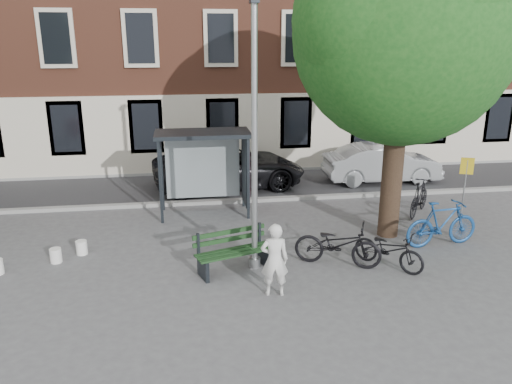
{
  "coord_description": "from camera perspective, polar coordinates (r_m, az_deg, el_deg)",
  "views": [
    {
      "loc": [
        -1.58,
        -10.9,
        5.28
      ],
      "look_at": [
        0.27,
        1.59,
        1.4
      ],
      "focal_mm": 35.0,
      "sensor_mm": 36.0,
      "label": 1
    }
  ],
  "objects": [
    {
      "name": "bench",
      "position": [
        11.87,
        -2.59,
        -7.01
      ],
      "size": [
        1.94,
        1.13,
        0.95
      ],
      "rotation": [
        0.0,
        0.0,
        0.32
      ],
      "color": "#1E2328",
      "rests_on": "ground"
    },
    {
      "name": "bucket_b",
      "position": [
        13.32,
        -21.91,
        -6.75
      ],
      "size": [
        0.35,
        0.35,
        0.36
      ],
      "primitive_type": "cylinder",
      "rotation": [
        0.0,
        0.0,
        -0.32
      ],
      "color": "white",
      "rests_on": "ground"
    },
    {
      "name": "car_dark",
      "position": [
        18.41,
        -3.07,
        2.89
      ],
      "size": [
        5.85,
        3.26,
        1.55
      ],
      "primitive_type": "imported",
      "rotation": [
        0.0,
        0.0,
        1.7
      ],
      "color": "black",
      "rests_on": "ground"
    },
    {
      "name": "tree_right",
      "position": [
        13.5,
        16.88,
        17.82
      ],
      "size": [
        5.76,
        5.6,
        8.2
      ],
      "color": "black",
      "rests_on": "ground"
    },
    {
      "name": "notice_sign",
      "position": [
        15.32,
        22.85,
        1.65
      ],
      "size": [
        0.35,
        0.17,
        2.1
      ],
      "rotation": [
        0.0,
        0.0,
        -0.39
      ],
      "color": "#9EA0A3",
      "rests_on": "ground"
    },
    {
      "name": "bike_c",
      "position": [
        12.4,
        14.94,
        -6.35
      ],
      "size": [
        1.65,
        1.76,
        0.94
      ],
      "primitive_type": "imported",
      "rotation": [
        0.0,
        0.0,
        0.72
      ],
      "color": "black",
      "rests_on": "ground"
    },
    {
      "name": "car_silver",
      "position": [
        19.7,
        14.17,
        3.19
      ],
      "size": [
        4.41,
        1.59,
        1.45
      ],
      "primitive_type": "imported",
      "rotation": [
        0.0,
        0.0,
        1.56
      ],
      "color": "#94989B",
      "rests_on": "ground"
    },
    {
      "name": "bike_a",
      "position": [
        12.23,
        9.33,
        -5.9
      ],
      "size": [
        2.21,
        1.53,
        1.1
      ],
      "primitive_type": "imported",
      "rotation": [
        0.0,
        0.0,
        1.15
      ],
      "color": "black",
      "rests_on": "ground"
    },
    {
      "name": "curb_far",
      "position": [
        20.63,
        -3.76,
        2.39
      ],
      "size": [
        40.0,
        0.25,
        0.12
      ],
      "primitive_type": "cube",
      "color": "gray",
      "rests_on": "ground"
    },
    {
      "name": "lamppost",
      "position": [
        11.29,
        -0.18,
        4.31
      ],
      "size": [
        0.28,
        0.35,
        6.11
      ],
      "color": "#9EA0A3",
      "rests_on": "ground"
    },
    {
      "name": "curb_near",
      "position": [
        16.81,
        -2.61,
        -1.03
      ],
      "size": [
        40.0,
        0.25,
        0.12
      ],
      "primitive_type": "cube",
      "color": "gray",
      "rests_on": "ground"
    },
    {
      "name": "ground",
      "position": [
        12.21,
        -0.17,
        -8.53
      ],
      "size": [
        90.0,
        90.0,
        0.0
      ],
      "primitive_type": "plane",
      "color": "#4C4C4F",
      "rests_on": "ground"
    },
    {
      "name": "bike_b",
      "position": [
        14.05,
        20.5,
        -3.4
      ],
      "size": [
        2.13,
        0.81,
        1.25
      ],
      "primitive_type": "imported",
      "rotation": [
        0.0,
        0.0,
        1.68
      ],
      "color": "navy",
      "rests_on": "ground"
    },
    {
      "name": "road",
      "position": [
        18.73,
        -3.24,
        0.7
      ],
      "size": [
        40.0,
        4.0,
        0.01
      ],
      "primitive_type": "cube",
      "color": "#28282B",
      "rests_on": "ground"
    },
    {
      "name": "bike_d",
      "position": [
        16.35,
        18.16,
        -0.6
      ],
      "size": [
        1.59,
        1.73,
        1.1
      ],
      "primitive_type": "imported",
      "rotation": [
        0.0,
        0.0,
        2.43
      ],
      "color": "black",
      "rests_on": "ground"
    },
    {
      "name": "bus_shelter",
      "position": [
        15.41,
        -4.62,
        4.43
      ],
      "size": [
        2.85,
        1.45,
        2.62
      ],
      "color": "#1E2328",
      "rests_on": "ground"
    },
    {
      "name": "bucket_a",
      "position": [
        13.57,
        -19.3,
        -6.01
      ],
      "size": [
        0.3,
        0.3,
        0.36
      ],
      "primitive_type": "cylinder",
      "rotation": [
        0.0,
        0.0,
        -0.09
      ],
      "color": "white",
      "rests_on": "ground"
    },
    {
      "name": "painter",
      "position": [
        10.64,
        2.13,
        -7.75
      ],
      "size": [
        0.63,
        0.45,
        1.63
      ],
      "primitive_type": "imported",
      "rotation": [
        0.0,
        0.0,
        3.04
      ],
      "color": "silver",
      "rests_on": "ground"
    }
  ]
}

